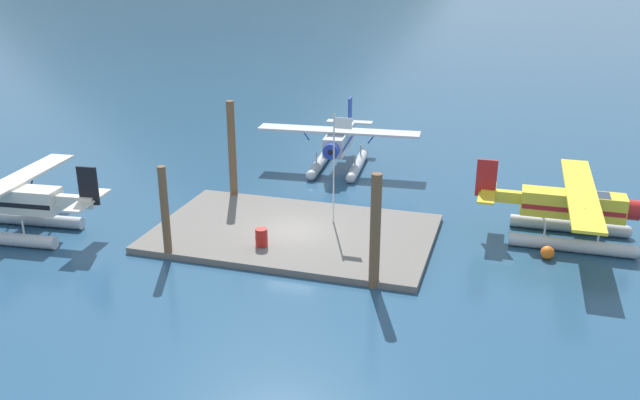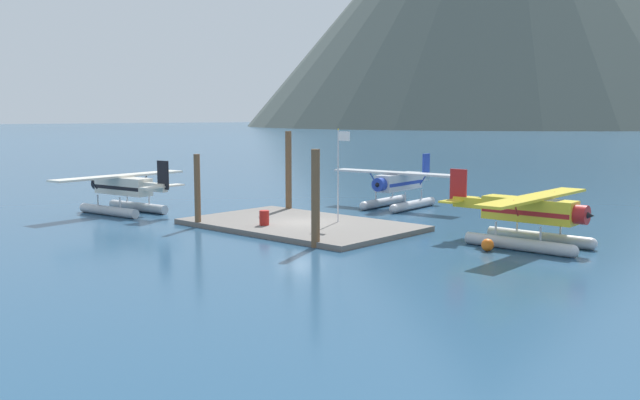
% 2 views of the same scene
% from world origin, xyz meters
% --- Properties ---
extents(ground_plane, '(1200.00, 1200.00, 0.00)m').
position_xyz_m(ground_plane, '(0.00, 0.00, 0.00)').
color(ground_plane, navy).
extents(dock_platform, '(13.81, 8.56, 0.30)m').
position_xyz_m(dock_platform, '(0.00, 0.00, 0.15)').
color(dock_platform, '#66605B').
rests_on(dock_platform, ground).
extents(piling_near_left, '(0.38, 0.38, 4.46)m').
position_xyz_m(piling_near_left, '(-4.77, -4.07, 2.23)').
color(piling_near_left, brown).
rests_on(piling_near_left, ground).
extents(piling_near_right, '(0.45, 0.45, 5.07)m').
position_xyz_m(piling_near_right, '(5.04, -4.14, 2.54)').
color(piling_near_right, brown).
rests_on(piling_near_right, ground).
extents(piling_far_left, '(0.44, 0.44, 5.72)m').
position_xyz_m(piling_far_left, '(-5.02, 4.13, 2.86)').
color(piling_far_left, brown).
rests_on(piling_far_left, ground).
extents(flagpole, '(0.95, 0.10, 5.70)m').
position_xyz_m(flagpole, '(1.74, 1.68, 3.87)').
color(flagpole, silver).
rests_on(flagpole, dock_platform).
extents(fuel_drum, '(0.62, 0.62, 0.88)m').
position_xyz_m(fuel_drum, '(-0.83, -2.22, 0.74)').
color(fuel_drum, '#AD1E19').
rests_on(fuel_drum, dock_platform).
extents(mooring_buoy, '(0.63, 0.63, 0.63)m').
position_xyz_m(mooring_buoy, '(12.17, 0.87, 0.32)').
color(mooring_buoy, orange).
rests_on(mooring_buoy, ground).
extents(seaplane_silver_bow_centre, '(10.48, 7.97, 3.84)m').
position_xyz_m(seaplane_silver_bow_centre, '(-0.74, 11.38, 1.58)').
color(seaplane_silver_bow_centre, '#B7BABF').
rests_on(seaplane_silver_bow_centre, ground).
extents(seaplane_yellow_stbd_fwd, '(7.98, 10.41, 3.84)m').
position_xyz_m(seaplane_yellow_stbd_fwd, '(13.21, 3.29, 1.58)').
color(seaplane_yellow_stbd_fwd, '#B7BABF').
rests_on(seaplane_yellow_stbd_fwd, ground).
extents(seaplane_cream_port_aft, '(7.96, 10.49, 3.84)m').
position_xyz_m(seaplane_cream_port_aft, '(-13.35, -3.85, 1.58)').
color(seaplane_cream_port_aft, '#B7BABF').
rests_on(seaplane_cream_port_aft, ground).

